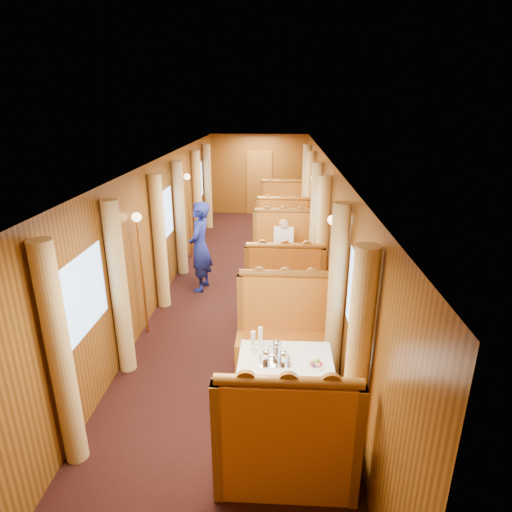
# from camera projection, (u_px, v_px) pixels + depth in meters

# --- Properties ---
(floor) EXTENTS (3.00, 12.00, 0.01)m
(floor) POSITION_uv_depth(u_px,v_px,m) (244.00, 289.00, 8.36)
(floor) COLOR black
(floor) RESTS_ON ground
(ceiling) EXTENTS (3.00, 12.00, 0.01)m
(ceiling) POSITION_uv_depth(u_px,v_px,m) (243.00, 159.00, 7.50)
(ceiling) COLOR silver
(ceiling) RESTS_ON wall_left
(wall_far) EXTENTS (3.00, 0.01, 2.50)m
(wall_far) POSITION_uv_depth(u_px,v_px,m) (259.00, 175.00, 13.56)
(wall_far) COLOR brown
(wall_far) RESTS_ON floor
(wall_left) EXTENTS (0.01, 12.00, 2.50)m
(wall_left) POSITION_uv_depth(u_px,v_px,m) (164.00, 226.00, 8.01)
(wall_left) COLOR brown
(wall_left) RESTS_ON floor
(wall_right) EXTENTS (0.01, 12.00, 2.50)m
(wall_right) POSITION_uv_depth(u_px,v_px,m) (325.00, 228.00, 7.85)
(wall_right) COLOR brown
(wall_right) RESTS_ON floor
(doorway_far) EXTENTS (0.80, 0.04, 2.00)m
(doorway_far) POSITION_uv_depth(u_px,v_px,m) (259.00, 183.00, 13.62)
(doorway_far) COLOR #8F5A21
(doorway_far) RESTS_ON floor
(table_near) EXTENTS (1.05, 0.72, 0.75)m
(table_near) POSITION_uv_depth(u_px,v_px,m) (285.00, 386.00, 4.91)
(table_near) COLOR white
(table_near) RESTS_ON floor
(banquette_near_fwd) EXTENTS (1.30, 0.55, 1.34)m
(banquette_near_fwd) POSITION_uv_depth(u_px,v_px,m) (286.00, 450.00, 3.94)
(banquette_near_fwd) COLOR #A64112
(banquette_near_fwd) RESTS_ON floor
(banquette_near_aft) EXTENTS (1.30, 0.55, 1.34)m
(banquette_near_aft) POSITION_uv_depth(u_px,v_px,m) (284.00, 336.00, 5.84)
(banquette_near_aft) COLOR #A64112
(banquette_near_aft) RESTS_ON floor
(table_mid) EXTENTS (1.05, 0.72, 0.75)m
(table_mid) POSITION_uv_depth(u_px,v_px,m) (283.00, 272.00, 8.19)
(table_mid) COLOR white
(table_mid) RESTS_ON floor
(banquette_mid_fwd) EXTENTS (1.30, 0.55, 1.34)m
(banquette_mid_fwd) POSITION_uv_depth(u_px,v_px,m) (284.00, 291.00, 7.22)
(banquette_mid_fwd) COLOR #A64112
(banquette_mid_fwd) RESTS_ON floor
(banquette_mid_aft) EXTENTS (1.30, 0.55, 1.34)m
(banquette_mid_aft) POSITION_uv_depth(u_px,v_px,m) (283.00, 252.00, 9.13)
(banquette_mid_aft) COLOR #A64112
(banquette_mid_aft) RESTS_ON floor
(table_far) EXTENTS (1.05, 0.72, 0.75)m
(table_far) POSITION_uv_depth(u_px,v_px,m) (283.00, 223.00, 11.48)
(table_far) COLOR white
(table_far) RESTS_ON floor
(banquette_far_fwd) EXTENTS (1.30, 0.55, 1.34)m
(banquette_far_fwd) POSITION_uv_depth(u_px,v_px,m) (283.00, 232.00, 10.51)
(banquette_far_fwd) COLOR #A64112
(banquette_far_fwd) RESTS_ON floor
(banquette_far_aft) EXTENTS (1.30, 0.55, 1.34)m
(banquette_far_aft) POSITION_uv_depth(u_px,v_px,m) (283.00, 212.00, 12.41)
(banquette_far_aft) COLOR #A64112
(banquette_far_aft) RESTS_ON floor
(tea_tray) EXTENTS (0.35, 0.27, 0.01)m
(tea_tray) POSITION_uv_depth(u_px,v_px,m) (274.00, 361.00, 4.70)
(tea_tray) COLOR silver
(tea_tray) RESTS_ON table_near
(teapot_left) EXTENTS (0.15, 0.12, 0.12)m
(teapot_left) POSITION_uv_depth(u_px,v_px,m) (266.00, 358.00, 4.67)
(teapot_left) COLOR silver
(teapot_left) RESTS_ON tea_tray
(teapot_right) EXTENTS (0.18, 0.15, 0.13)m
(teapot_right) POSITION_uv_depth(u_px,v_px,m) (283.00, 359.00, 4.64)
(teapot_right) COLOR silver
(teapot_right) RESTS_ON tea_tray
(teapot_back) EXTENTS (0.18, 0.15, 0.13)m
(teapot_back) POSITION_uv_depth(u_px,v_px,m) (277.00, 349.00, 4.82)
(teapot_back) COLOR silver
(teapot_back) RESTS_ON tea_tray
(fruit_plate) EXTENTS (0.20, 0.20, 0.05)m
(fruit_plate) POSITION_uv_depth(u_px,v_px,m) (316.00, 365.00, 4.62)
(fruit_plate) COLOR white
(fruit_plate) RESTS_ON table_near
(cup_inboard) EXTENTS (0.08, 0.08, 0.26)m
(cup_inboard) POSITION_uv_depth(u_px,v_px,m) (253.00, 344.00, 4.86)
(cup_inboard) COLOR white
(cup_inboard) RESTS_ON table_near
(cup_outboard) EXTENTS (0.08, 0.08, 0.26)m
(cup_outboard) POSITION_uv_depth(u_px,v_px,m) (260.00, 339.00, 4.95)
(cup_outboard) COLOR white
(cup_outboard) RESTS_ON table_near
(rose_vase_mid) EXTENTS (0.06, 0.06, 0.36)m
(rose_vase_mid) POSITION_uv_depth(u_px,v_px,m) (285.00, 244.00, 8.01)
(rose_vase_mid) COLOR silver
(rose_vase_mid) RESTS_ON table_mid
(rose_vase_far) EXTENTS (0.06, 0.06, 0.36)m
(rose_vase_far) POSITION_uv_depth(u_px,v_px,m) (284.00, 202.00, 11.32)
(rose_vase_far) COLOR silver
(rose_vase_far) RESTS_ON table_far
(window_left_near) EXTENTS (0.01, 1.20, 0.90)m
(window_left_near) POSITION_uv_depth(u_px,v_px,m) (82.00, 296.00, 4.65)
(window_left_near) COLOR #87ADDD
(window_left_near) RESTS_ON wall_left
(curtain_left_near_a) EXTENTS (0.22, 0.22, 2.35)m
(curtain_left_near_a) POSITION_uv_depth(u_px,v_px,m) (60.00, 359.00, 4.01)
(curtain_left_near_a) COLOR #E1BC73
(curtain_left_near_a) RESTS_ON floor
(curtain_left_near_b) EXTENTS (0.22, 0.22, 2.35)m
(curtain_left_near_b) POSITION_uv_depth(u_px,v_px,m) (119.00, 290.00, 5.47)
(curtain_left_near_b) COLOR #E1BC73
(curtain_left_near_b) RESTS_ON floor
(window_right_near) EXTENTS (0.01, 1.20, 0.90)m
(window_right_near) POSITION_uv_depth(u_px,v_px,m) (357.00, 303.00, 4.50)
(window_right_near) COLOR #87ADDD
(window_right_near) RESTS_ON wall_right
(curtain_right_near_a) EXTENTS (0.22, 0.22, 2.35)m
(curtain_right_near_a) POSITION_uv_depth(u_px,v_px,m) (357.00, 368.00, 3.87)
(curtain_right_near_a) COLOR #E1BC73
(curtain_right_near_a) RESTS_ON floor
(curtain_right_near_b) EXTENTS (0.22, 0.22, 2.35)m
(curtain_right_near_b) POSITION_uv_depth(u_px,v_px,m) (336.00, 295.00, 5.33)
(curtain_right_near_b) COLOR #E1BC73
(curtain_right_near_b) RESTS_ON floor
(window_left_mid) EXTENTS (0.01, 1.20, 0.90)m
(window_left_mid) POSITION_uv_depth(u_px,v_px,m) (164.00, 216.00, 7.94)
(window_left_mid) COLOR #87ADDD
(window_left_mid) RESTS_ON wall_left
(curtain_left_mid_a) EXTENTS (0.22, 0.22, 2.35)m
(curtain_left_mid_a) POSITION_uv_depth(u_px,v_px,m) (160.00, 243.00, 7.30)
(curtain_left_mid_a) COLOR #E1BC73
(curtain_left_mid_a) RESTS_ON floor
(curtain_left_mid_b) EXTENTS (0.22, 0.22, 2.35)m
(curtain_left_mid_b) POSITION_uv_depth(u_px,v_px,m) (180.00, 219.00, 8.76)
(curtain_left_mid_b) COLOR #E1BC73
(curtain_left_mid_b) RESTS_ON floor
(window_right_mid) EXTENTS (0.01, 1.20, 0.90)m
(window_right_mid) POSITION_uv_depth(u_px,v_px,m) (325.00, 218.00, 7.79)
(window_right_mid) COLOR #87ADDD
(window_right_mid) RESTS_ON wall_right
(curtain_right_mid_a) EXTENTS (0.22, 0.22, 2.35)m
(curtain_right_mid_a) POSITION_uv_depth(u_px,v_px,m) (322.00, 246.00, 7.15)
(curtain_right_mid_a) COLOR #E1BC73
(curtain_right_mid_a) RESTS_ON floor
(curtain_right_mid_b) EXTENTS (0.22, 0.22, 2.35)m
(curtain_right_mid_b) POSITION_uv_depth(u_px,v_px,m) (315.00, 221.00, 8.62)
(curtain_right_mid_b) COLOR #E1BC73
(curtain_right_mid_b) RESTS_ON floor
(window_left_far) EXTENTS (0.01, 1.20, 0.90)m
(window_left_far) POSITION_uv_depth(u_px,v_px,m) (198.00, 182.00, 11.22)
(window_left_far) COLOR #87ADDD
(window_left_far) RESTS_ON wall_left
(curtain_left_far_a) EXTENTS (0.22, 0.22, 2.35)m
(curtain_left_far_a) POSITION_uv_depth(u_px,v_px,m) (197.00, 199.00, 10.58)
(curtain_left_far_a) COLOR #E1BC73
(curtain_left_far_a) RESTS_ON floor
(curtain_left_far_b) EXTENTS (0.22, 0.22, 2.35)m
(curtain_left_far_b) POSITION_uv_depth(u_px,v_px,m) (208.00, 187.00, 12.04)
(curtain_left_far_b) COLOR #E1BC73
(curtain_left_far_b) RESTS_ON floor
(window_right_far) EXTENTS (0.01, 1.20, 0.90)m
(window_right_far) POSITION_uv_depth(u_px,v_px,m) (312.00, 183.00, 11.07)
(window_right_far) COLOR #87ADDD
(window_right_far) RESTS_ON wall_right
(curtain_right_far_a) EXTENTS (0.22, 0.22, 2.35)m
(curtain_right_far_a) POSITION_uv_depth(u_px,v_px,m) (309.00, 200.00, 10.44)
(curtain_right_far_a) COLOR #E1BC73
(curtain_right_far_a) RESTS_ON floor
(curtain_right_far_b) EXTENTS (0.22, 0.22, 2.35)m
(curtain_right_far_b) POSITION_uv_depth(u_px,v_px,m) (306.00, 188.00, 11.90)
(curtain_right_far_b) COLOR #E1BC73
(curtain_right_far_b) RESTS_ON floor
(sconce_left_fore) EXTENTS (0.14, 0.14, 1.95)m
(sconce_left_fore) POSITION_uv_depth(u_px,v_px,m) (140.00, 250.00, 6.31)
(sconce_left_fore) COLOR #BF8C3F
(sconce_left_fore) RESTS_ON floor
(sconce_right_fore) EXTENTS (0.14, 0.14, 1.95)m
(sconce_right_fore) POSITION_uv_depth(u_px,v_px,m) (330.00, 253.00, 6.17)
(sconce_right_fore) COLOR #BF8C3F
(sconce_right_fore) RESTS_ON floor
(sconce_left_aft) EXTENTS (0.14, 0.14, 1.95)m
(sconce_left_aft) POSITION_uv_depth(u_px,v_px,m) (188.00, 199.00, 9.60)
(sconce_left_aft) COLOR #BF8C3F
(sconce_left_aft) RESTS_ON floor
(sconce_right_aft) EXTENTS (0.14, 0.14, 1.95)m
(sconce_right_aft) POSITION_uv_depth(u_px,v_px,m) (313.00, 200.00, 9.45)
(sconce_right_aft) COLOR #BF8C3F
(sconce_right_aft) RESTS_ON floor
(steward) EXTENTS (0.48, 0.67, 1.73)m
(steward) POSITION_uv_depth(u_px,v_px,m) (200.00, 247.00, 8.06)
(steward) COLOR navy
(steward) RESTS_ON floor
(passenger) EXTENTS (0.40, 0.44, 0.76)m
(passenger) POSITION_uv_depth(u_px,v_px,m) (283.00, 242.00, 8.74)
(passenger) COLOR beige
(passenger) RESTS_ON banquette_mid_aft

